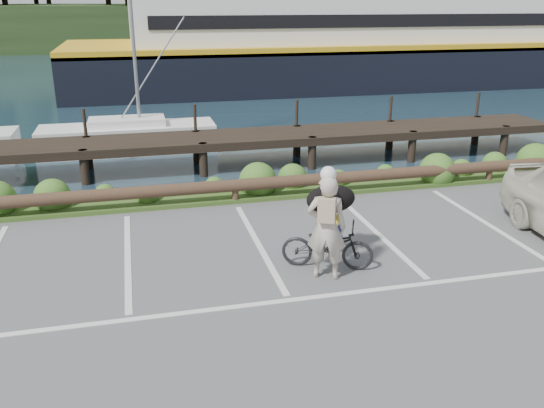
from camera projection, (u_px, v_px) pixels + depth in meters
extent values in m
plane|color=#505052|center=(283.00, 289.00, 9.92)|extent=(72.00, 72.00, 0.00)
plane|color=#162936|center=(153.00, 66.00, 54.24)|extent=(160.00, 160.00, 0.00)
cube|color=#3D5B21|center=(231.00, 192.00, 14.75)|extent=(34.00, 1.60, 0.10)
imported|color=black|center=(327.00, 245.00, 10.59)|extent=(1.79, 1.21, 0.89)
imported|color=#BDB0A0|center=(327.00, 228.00, 10.05)|extent=(0.82, 0.70, 1.91)
ellipsoid|color=black|center=(331.00, 199.00, 10.85)|extent=(0.81, 1.07, 0.55)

